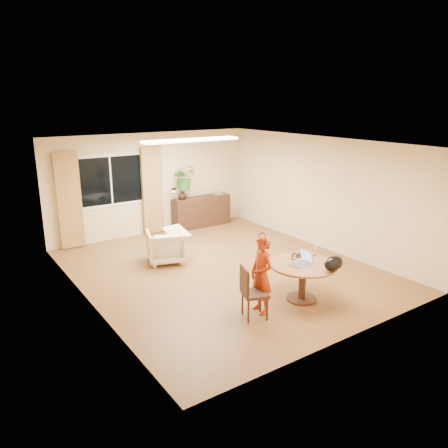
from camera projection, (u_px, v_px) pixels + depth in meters
The scene contains 24 objects.
floor at pixel (223, 270), 9.04m from camera, with size 6.50×6.50×0.00m, color brown.
ceiling at pixel (223, 143), 8.32m from camera, with size 6.50×6.50×0.00m, color white.
wall_back at pixel (152, 184), 11.26m from camera, with size 5.50×5.50×0.00m, color #CFB686.
wall_left at pixel (85, 232), 7.19m from camera, with size 6.50×6.50×0.00m, color #CFB686.
wall_right at pixel (320, 193), 10.17m from camera, with size 6.50×6.50×0.00m, color #CFB686.
window at pixel (111, 180), 10.60m from camera, with size 1.70×0.03×1.30m.
curtain_left at pixel (69, 201), 10.07m from camera, with size 0.55×0.08×2.25m, color olive.
curtain_right at pixel (152, 190), 11.20m from camera, with size 0.55×0.08×2.25m, color olive.
ceiling_panel at pixel (191, 140), 9.28m from camera, with size 2.20×0.35×0.05m, color white.
dining_table at pixel (303, 271), 7.58m from camera, with size 1.18×1.18×0.67m.
dining_chair at pixel (255, 292), 6.97m from camera, with size 0.42×0.39×0.88m, color black, non-canonical shape.
child at pixel (262, 275), 7.09m from camera, with size 0.32×0.48×1.32m, color red.
laptop at pixel (300, 258), 7.45m from camera, with size 0.38×0.26×0.26m, color #B7B7BC, non-canonical shape.
tumbler at pixel (293, 256), 7.73m from camera, with size 0.07×0.07×0.11m, color white, non-canonical shape.
wine_glass at pixel (315, 251), 7.90m from camera, with size 0.07×0.07×0.19m, color white, non-canonical shape.
pot_lid at pixel (298, 255), 7.92m from camera, with size 0.23×0.23×0.04m, color white, non-canonical shape.
handbag at pixel (334, 263), 7.20m from camera, with size 0.38×0.22×0.26m, color black, non-canonical shape.
armchair at pixel (166, 246), 9.41m from camera, with size 0.75×0.77×0.70m, color beige.
throw at pixel (176, 228), 9.42m from camera, with size 0.45×0.55×0.03m, color beige, non-canonical shape.
sideboard at pixel (201, 212), 12.03m from camera, with size 1.67×0.41×0.83m, color black.
vase at pixel (182, 195), 11.57m from camera, with size 0.24×0.24×0.25m, color black.
bouquet at pixel (184, 178), 11.48m from camera, with size 0.59×0.51×0.66m, color #386C28.
book_stack at pixel (218, 193), 12.20m from camera, with size 0.21×0.16×0.09m, color #8E6848, non-canonical shape.
desk_lamp at pixel (174, 194), 11.36m from camera, with size 0.15×0.15×0.37m, color black, non-canonical shape.
Camera 1 is at (-4.72, -6.98, 3.42)m, focal length 35.00 mm.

